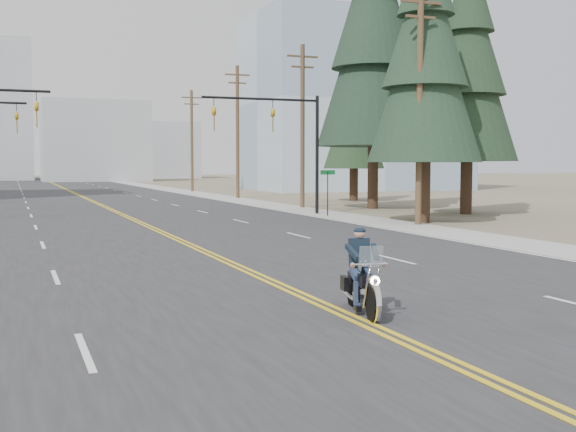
{
  "coord_description": "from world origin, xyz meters",
  "views": [
    {
      "loc": [
        -6.0,
        -7.48,
        2.95
      ],
      "look_at": [
        0.74,
        10.1,
        1.6
      ],
      "focal_mm": 45.0,
      "sensor_mm": 36.0,
      "label": 1
    }
  ],
  "objects": [
    {
      "name": "ground_plane",
      "position": [
        0.0,
        0.0,
        0.0
      ],
      "size": [
        400.0,
        400.0,
        0.0
      ],
      "primitive_type": "plane",
      "color": "#776D56",
      "rests_on": "ground"
    },
    {
      "name": "road",
      "position": [
        0.0,
        70.0,
        0.01
      ],
      "size": [
        20.0,
        200.0,
        0.01
      ],
      "primitive_type": "cube",
      "color": "#303033",
      "rests_on": "ground"
    },
    {
      "name": "sidewalk_right",
      "position": [
        11.5,
        70.0,
        0.01
      ],
      "size": [
        3.0,
        200.0,
        0.01
      ],
      "primitive_type": "cube",
      "color": "#A5A5A0",
      "rests_on": "ground"
    },
    {
      "name": "traffic_mast_right",
      "position": [
        8.98,
        32.0,
        4.94
      ],
      "size": [
        7.1,
        0.26,
        7.0
      ],
      "color": "black",
      "rests_on": "ground"
    },
    {
      "name": "street_sign",
      "position": [
        10.8,
        30.0,
        1.8
      ],
      "size": [
        0.9,
        0.06,
        2.62
      ],
      "color": "black",
      "rests_on": "ground"
    },
    {
      "name": "utility_pole_b",
      "position": [
        12.5,
        23.0,
        5.98
      ],
      "size": [
        2.2,
        0.3,
        11.5
      ],
      "color": "brown",
      "rests_on": "ground"
    },
    {
      "name": "utility_pole_c",
      "position": [
        12.5,
        38.0,
        5.73
      ],
      "size": [
        2.2,
        0.3,
        11.0
      ],
      "color": "brown",
      "rests_on": "ground"
    },
    {
      "name": "utility_pole_d",
      "position": [
        12.5,
        53.0,
        5.98
      ],
      "size": [
        2.2,
        0.3,
        11.5
      ],
      "color": "brown",
      "rests_on": "ground"
    },
    {
      "name": "utility_pole_e",
      "position": [
        12.5,
        70.0,
        5.73
      ],
      "size": [
        2.2,
        0.3,
        11.0
      ],
      "color": "brown",
      "rests_on": "ground"
    },
    {
      "name": "glass_building",
      "position": [
        32.0,
        70.0,
        10.0
      ],
      "size": [
        24.0,
        16.0,
        20.0
      ],
      "primitive_type": "cube",
      "color": "#9EB5CC",
      "rests_on": "ground"
    },
    {
      "name": "haze_bldg_b",
      "position": [
        8.0,
        125.0,
        7.0
      ],
      "size": [
        18.0,
        14.0,
        14.0
      ],
      "primitive_type": "cube",
      "color": "#ADB2B7",
      "rests_on": "ground"
    },
    {
      "name": "haze_bldg_c",
      "position": [
        40.0,
        110.0,
        9.0
      ],
      "size": [
        16.0,
        12.0,
        18.0
      ],
      "primitive_type": "cube",
      "color": "#B7BCC6",
      "rests_on": "ground"
    },
    {
      "name": "haze_bldg_e",
      "position": [
        25.0,
        150.0,
        6.0
      ],
      "size": [
        14.0,
        14.0,
        12.0
      ],
      "primitive_type": "cube",
      "color": "#B7BCC6",
      "rests_on": "ground"
    },
    {
      "name": "motorcyclist",
      "position": [
        0.4,
        5.1,
        0.85
      ],
      "size": [
        1.38,
        2.32,
        1.7
      ],
      "primitive_type": null,
      "rotation": [
        0.0,
        0.0,
        2.92
      ],
      "color": "black",
      "rests_on": "ground"
    },
    {
      "name": "conifer_near",
      "position": [
        13.66,
        24.44,
        8.81
      ],
      "size": [
        5.8,
        5.8,
        15.34
      ],
      "rotation": [
        0.0,
        0.0,
        0.35
      ],
      "color": "#382619",
      "rests_on": "ground"
    },
    {
      "name": "conifer_mid",
      "position": [
        19.29,
        28.8,
        9.04
      ],
      "size": [
        5.91,
        5.91,
        15.75
      ],
      "rotation": [
        0.0,
        0.0,
        0.42
      ],
      "color": "#382619",
      "rests_on": "ground"
    },
    {
      "name": "conifer_tall",
      "position": [
        16.54,
        35.44,
        11.97
      ],
      "size": [
        7.5,
        7.5,
        20.83
      ],
      "rotation": [
        0.0,
        0.0,
        -0.15
      ],
      "color": "#382619",
      "rests_on": "ground"
    },
    {
      "name": "conifer_far",
      "position": [
        19.95,
        45.24,
        7.55
      ],
      "size": [
        4.91,
        4.91,
        13.16
      ],
      "rotation": [
        0.0,
        0.0,
        0.34
      ],
      "color": "#382619",
      "rests_on": "ground"
    }
  ]
}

